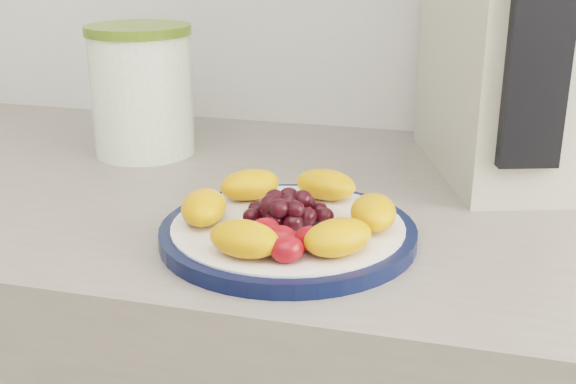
# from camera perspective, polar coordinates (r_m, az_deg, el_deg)

# --- Properties ---
(plate_rim) EXTENTS (0.25, 0.25, 0.01)m
(plate_rim) POSITION_cam_1_polar(r_m,az_deg,el_deg) (0.70, 0.00, -3.28)
(plate_rim) COLOR #0A1435
(plate_rim) RESTS_ON counter
(plate_face) EXTENTS (0.23, 0.23, 0.02)m
(plate_face) POSITION_cam_1_polar(r_m,az_deg,el_deg) (0.70, 0.00, -3.20)
(plate_face) COLOR white
(plate_face) RESTS_ON counter
(canister) EXTENTS (0.17, 0.17, 0.16)m
(canister) POSITION_cam_1_polar(r_m,az_deg,el_deg) (0.98, -11.45, 7.51)
(canister) COLOR #487313
(canister) RESTS_ON counter
(canister_lid) EXTENTS (0.17, 0.17, 0.01)m
(canister_lid) POSITION_cam_1_polar(r_m,az_deg,el_deg) (0.97, -11.79, 12.44)
(canister_lid) COLOR olive
(canister_lid) RESTS_ON canister
(appliance_body) EXTENTS (0.29, 0.34, 0.37)m
(appliance_body) POSITION_cam_1_polar(r_m,az_deg,el_deg) (0.93, 18.99, 12.66)
(appliance_body) COLOR #B9B5A2
(appliance_body) RESTS_ON counter
(appliance_panel) EXTENTS (0.07, 0.04, 0.27)m
(appliance_panel) POSITION_cam_1_polar(r_m,az_deg,el_deg) (0.77, 19.35, 11.74)
(appliance_panel) COLOR black
(appliance_panel) RESTS_ON appliance_body
(fruit_plate) EXTENTS (0.21, 0.22, 0.03)m
(fruit_plate) POSITION_cam_1_polar(r_m,az_deg,el_deg) (0.69, 0.02, -1.56)
(fruit_plate) COLOR orange
(fruit_plate) RESTS_ON plate_face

